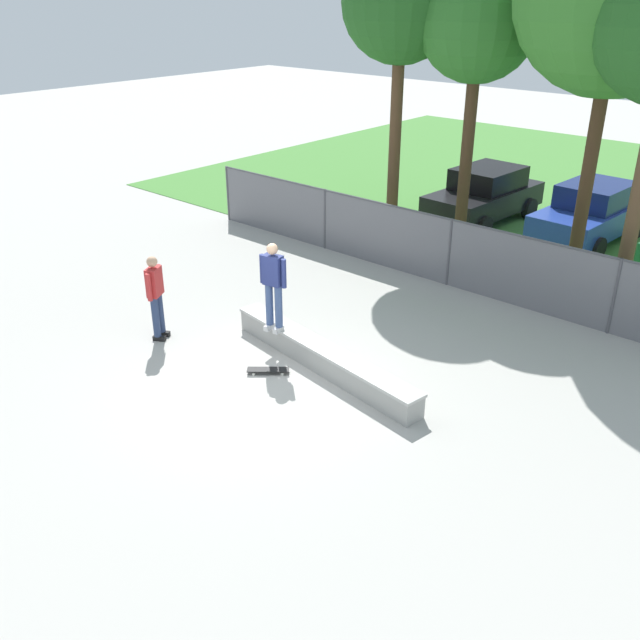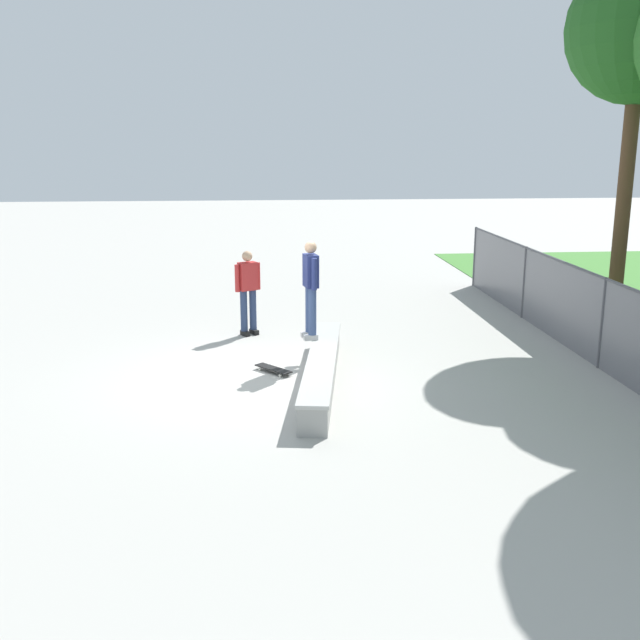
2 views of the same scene
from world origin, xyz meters
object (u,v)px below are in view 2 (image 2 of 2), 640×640
(bystander, at_px, (248,289))
(concrete_ledge, at_px, (322,370))
(skateboarder, at_px, (311,285))
(tree_near_left, at_px, (640,32))
(skateboard, at_px, (273,369))

(bystander, bearing_deg, concrete_ledge, 20.48)
(concrete_ledge, bearing_deg, bystander, -159.52)
(skateboarder, bearing_deg, bystander, -152.22)
(concrete_ledge, bearing_deg, tree_near_left, 116.36)
(tree_near_left, bearing_deg, bystander, -90.06)
(concrete_ledge, distance_m, bystander, 3.73)
(tree_near_left, bearing_deg, concrete_ledge, -63.64)
(skateboard, relative_size, bystander, 0.40)
(skateboarder, bearing_deg, tree_near_left, 107.68)
(concrete_ledge, xyz_separation_m, skateboard, (-0.67, -0.82, -0.17))
(concrete_ledge, distance_m, skateboard, 1.07)
(concrete_ledge, relative_size, tree_near_left, 0.63)
(concrete_ledge, xyz_separation_m, skateboarder, (-1.18, -0.10, 1.25))
(skateboard, distance_m, tree_near_left, 10.24)
(skateboard, bearing_deg, bystander, -170.60)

